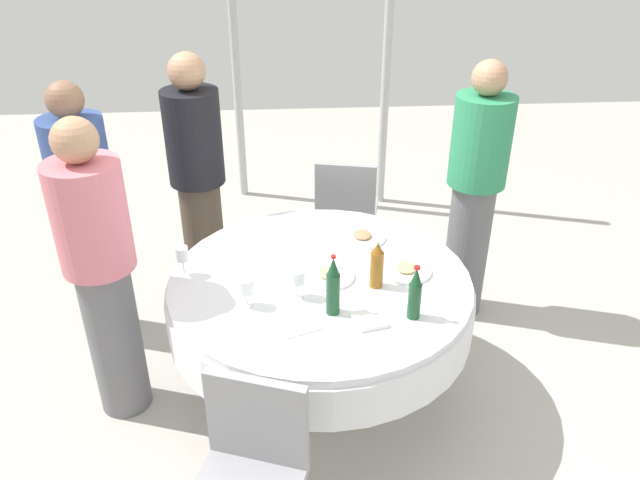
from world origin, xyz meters
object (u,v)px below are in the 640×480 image
at_px(wine_glass_far, 182,255).
at_px(person_north, 198,179).
at_px(bottle_dark_green_north, 415,294).
at_px(plate_east, 406,270).
at_px(bottle_amber_inner, 377,265).
at_px(plate_south, 328,275).
at_px(dining_table, 320,302).
at_px(plate_rear, 362,237).
at_px(person_inner, 101,272).
at_px(person_front, 88,213).
at_px(chair_far, 250,468).
at_px(wine_glass_front, 297,278).
at_px(person_west, 474,191).
at_px(wine_glass_outer, 246,287).
at_px(bottle_dark_green_west, 333,287).
at_px(chair_near, 346,207).

xyz_separation_m(wine_glass_far, person_north, (-0.91, -0.02, 0.00)).
bearing_deg(bottle_dark_green_north, plate_east, 174.09).
distance_m(bottle_amber_inner, plate_south, 0.26).
bearing_deg(dining_table, plate_rear, 145.28).
height_order(plate_east, person_inner, person_inner).
height_order(dining_table, bottle_dark_green_north, bottle_dark_green_north).
xyz_separation_m(person_inner, person_front, (-0.65, -0.23, -0.01)).
xyz_separation_m(dining_table, bottle_dark_green_north, (0.35, 0.39, 0.27)).
bearing_deg(plate_east, chair_far, -38.05).
height_order(plate_south, person_inner, person_inner).
height_order(dining_table, person_inner, person_inner).
distance_m(wine_glass_front, person_west, 1.39).
relative_size(wine_glass_front, plate_rear, 0.59).
xyz_separation_m(wine_glass_outer, person_inner, (-0.19, -0.69, -0.01)).
height_order(bottle_dark_green_west, person_front, person_front).
bearing_deg(chair_far, chair_near, -86.24).
bearing_deg(plate_rear, wine_glass_outer, -46.14).
distance_m(wine_glass_outer, person_inner, 0.72).
bearing_deg(bottle_dark_green_west, plate_east, 128.47).
height_order(bottle_dark_green_north, chair_near, bottle_dark_green_north).
bearing_deg(wine_glass_front, bottle_dark_green_north, 69.42).
xyz_separation_m(dining_table, wine_glass_far, (-0.08, -0.67, 0.25)).
xyz_separation_m(bottle_amber_inner, person_front, (-0.72, -1.53, -0.04)).
height_order(bottle_dark_green_north, person_inner, person_inner).
relative_size(plate_rear, person_inner, 0.16).
bearing_deg(plate_south, person_inner, -88.94).
height_order(bottle_dark_green_north, bottle_dark_green_west, bottle_dark_green_west).
bearing_deg(bottle_dark_green_west, wine_glass_front, -130.97).
distance_m(bottle_amber_inner, chair_far, 1.10).
distance_m(plate_south, chair_near, 1.25).
bearing_deg(person_west, wine_glass_front, -87.62).
xyz_separation_m(wine_glass_front, person_north, (-1.15, -0.57, 0.01)).
distance_m(plate_rear, chair_near, 0.87).
xyz_separation_m(bottle_dark_green_north, person_north, (-1.34, -1.08, -0.01)).
relative_size(wine_glass_far, plate_south, 0.61).
bearing_deg(chair_near, bottle_dark_green_north, -72.87).
height_order(wine_glass_front, plate_east, wine_glass_front).
relative_size(wine_glass_far, person_north, 0.10).
xyz_separation_m(person_inner, person_west, (-0.73, 2.01, 0.02)).
distance_m(bottle_dark_green_north, chair_far, 1.00).
relative_size(plate_rear, chair_far, 0.29).
bearing_deg(wine_glass_front, bottle_amber_inner, 99.99).
distance_m(wine_glass_far, person_west, 1.76).
height_order(wine_glass_far, chair_far, wine_glass_far).
xyz_separation_m(bottle_dark_green_north, plate_east, (-0.37, 0.04, -0.11)).
relative_size(plate_south, person_north, 0.16).
bearing_deg(bottle_amber_inner, person_north, -138.66).
bearing_deg(dining_table, bottle_dark_green_west, 7.47).
distance_m(bottle_dark_green_north, person_north, 1.72).
height_order(person_west, person_front, person_west).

